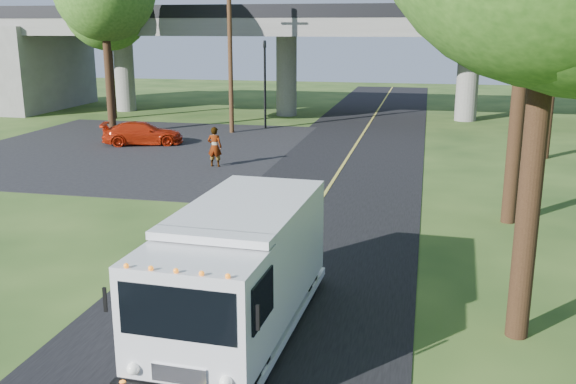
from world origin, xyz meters
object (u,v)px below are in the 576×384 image
(red_sedan, at_px, (143,133))
(pedestrian, at_px, (215,147))
(tree_left_far, at_px, (108,3))
(step_van, at_px, (239,268))
(utility_pole, at_px, (230,52))
(traffic_signal, at_px, (265,75))

(red_sedan, relative_size, pedestrian, 2.32)
(tree_left_far, height_order, step_van, tree_left_far)
(utility_pole, height_order, step_van, utility_pole)
(utility_pole, distance_m, red_sedan, 7.04)
(step_van, bearing_deg, tree_left_far, 123.73)
(tree_left_far, distance_m, red_sedan, 12.43)
(utility_pole, height_order, pedestrian, utility_pole)
(utility_pole, relative_size, pedestrian, 5.07)
(step_van, xyz_separation_m, red_sedan, (-10.96, 19.37, -0.80))
(utility_pole, distance_m, tree_left_far, 10.45)
(pedestrian, bearing_deg, tree_left_far, -46.27)
(utility_pole, relative_size, step_van, 1.44)
(utility_pole, xyz_separation_m, red_sedan, (-3.39, -4.69, -4.00))
(traffic_signal, relative_size, step_van, 0.83)
(tree_left_far, bearing_deg, traffic_signal, -9.65)
(red_sedan, bearing_deg, utility_pole, -54.18)
(step_van, height_order, pedestrian, step_van)
(red_sedan, bearing_deg, traffic_signal, -54.49)
(traffic_signal, distance_m, red_sedan, 8.69)
(step_van, xyz_separation_m, pedestrian, (-5.54, 14.97, -0.51))
(tree_left_far, relative_size, red_sedan, 2.40)
(utility_pole, bearing_deg, tree_left_far, 157.57)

